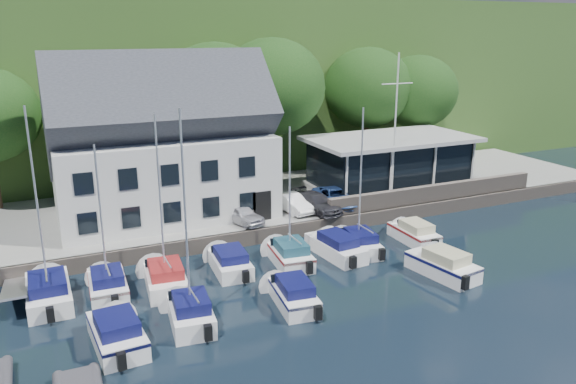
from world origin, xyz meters
The scene contains 31 objects.
ground centered at (0.00, 0.00, 0.00)m, with size 180.00×180.00×0.00m, color black.
quay centered at (0.00, 17.50, 0.50)m, with size 60.00×13.00×1.00m, color gray.
quay_face centered at (0.00, 11.00, 0.50)m, with size 60.00×0.30×1.00m, color #706359.
hillside centered at (0.00, 62.00, 8.00)m, with size 160.00×75.00×16.00m, color #365720.
field_patch centered at (8.00, 70.00, 16.15)m, with size 50.00×30.00×0.30m, color #515B2D.
harbor_building centered at (-7.00, 16.50, 5.35)m, with size 14.40×8.20×8.70m, color silver, non-canonical shape.
club_pavilion centered at (11.00, 16.00, 3.05)m, with size 13.20×7.20×4.10m, color black, non-canonical shape.
seawall centered at (12.00, 11.40, 1.60)m, with size 18.00×0.50×1.20m, color #706359.
gangway centered at (-16.50, 9.00, 0.00)m, with size 1.20×6.00×1.40m, color silver, non-canonical shape.
car_silver centered at (-2.94, 12.59, 1.62)m, with size 1.46×3.63×1.24m, color silver.
car_white centered at (1.13, 13.39, 1.62)m, with size 1.32×3.78×1.25m, color silver.
car_dgrey centered at (2.67, 12.72, 1.64)m, with size 1.81×4.44×1.29m, color #302F34.
car_blue centered at (4.53, 13.31, 1.69)m, with size 1.59×4.03×1.38m, color #2C4988.
flagpole centered at (9.09, 12.84, 6.38)m, with size 2.58×0.20×10.76m, color silver, non-canonical shape.
tree_1 centered at (-10.62, 21.55, 5.40)m, with size 6.43×6.43×8.79m, color #113710, non-canonical shape.
tree_2 centered at (-1.69, 21.34, 6.73)m, with size 8.38×8.38×11.45m, color #113710, non-canonical shape.
tree_3 centered at (3.00, 21.25, 6.88)m, with size 8.60×8.60×11.76m, color #113710, non-canonical shape.
tree_4 centered at (12.91, 22.69, 6.43)m, with size 7.94×7.94×10.85m, color #113710, non-canonical shape.
tree_5 centered at (17.75, 21.88, 6.06)m, with size 7.40×7.40×10.12m, color #113710, non-canonical shape.
boat_r1_0 centered at (-14.99, 7.81, 4.62)m, with size 2.26×6.57×9.24m, color white, non-canonical shape.
boat_r1_1 centered at (-12.17, 7.47, 4.39)m, with size 2.00×5.37×8.78m, color white, non-canonical shape.
boat_r1_2 centered at (-9.25, 7.09, 4.44)m, with size 2.17×6.05×8.89m, color white, non-canonical shape.
boat_r1_3 centered at (-5.41, 7.79, 0.68)m, with size 2.03×5.81×1.36m, color white, non-canonical shape.
boat_r1_4 centered at (-1.86, 7.27, 4.44)m, with size 2.07×5.62×8.89m, color white, non-canonical shape.
boat_r1_5 centered at (1.21, 7.21, 0.73)m, with size 1.95×6.43×1.46m, color white, non-canonical shape.
boat_r1_6 centered at (2.81, 7.21, 4.35)m, with size 1.96×5.58×8.70m, color white, non-canonical shape.
boat_r1_7 centered at (6.99, 7.17, 0.70)m, with size 1.83×5.48×1.40m, color white, non-canonical shape.
boat_r2_0 centered at (-12.44, 2.20, 0.77)m, with size 2.12×5.78×1.54m, color white, non-canonical shape.
boat_r2_1 centered at (-9.03, 2.74, 4.63)m, with size 2.03×5.39×9.25m, color white, non-canonical shape.
boat_r2_2 centered at (-3.82, 2.60, 0.70)m, with size 1.86×5.88×1.40m, color white, non-canonical shape.
boat_r2_4 centered at (5.28, 2.23, 0.77)m, with size 2.01×6.00×1.55m, color white, non-canonical shape.
Camera 1 is at (-14.64, -20.62, 13.33)m, focal length 35.00 mm.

